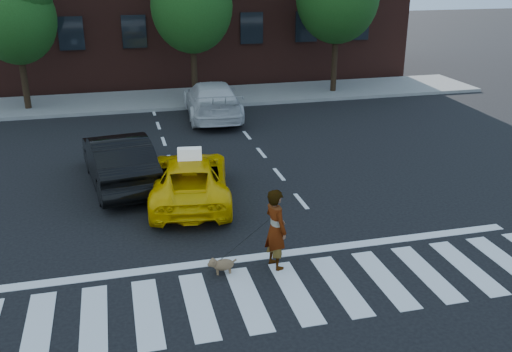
# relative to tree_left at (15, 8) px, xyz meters

# --- Properties ---
(ground) EXTENTS (120.00, 120.00, 0.00)m
(ground) POSITION_rel_tree_left_xyz_m (6.97, -17.00, -4.44)
(ground) COLOR black
(ground) RESTS_ON ground
(crosswalk) EXTENTS (13.00, 2.40, 0.01)m
(crosswalk) POSITION_rel_tree_left_xyz_m (6.97, -17.00, -4.43)
(crosswalk) COLOR silver
(crosswalk) RESTS_ON ground
(stop_line) EXTENTS (12.00, 0.30, 0.01)m
(stop_line) POSITION_rel_tree_left_xyz_m (6.97, -15.40, -4.43)
(stop_line) COLOR silver
(stop_line) RESTS_ON ground
(sidewalk_far) EXTENTS (30.00, 4.00, 0.15)m
(sidewalk_far) POSITION_rel_tree_left_xyz_m (6.97, 0.50, -4.37)
(sidewalk_far) COLOR slate
(sidewalk_far) RESTS_ON ground
(tree_left) EXTENTS (3.39, 3.38, 6.50)m
(tree_left) POSITION_rel_tree_left_xyz_m (0.00, 0.00, 0.00)
(tree_left) COLOR black
(tree_left) RESTS_ON ground
(taxi) EXTENTS (2.71, 4.83, 1.27)m
(taxi) POSITION_rel_tree_left_xyz_m (5.57, -11.70, -3.80)
(taxi) COLOR #F0BB05
(taxi) RESTS_ON ground
(black_sedan) EXTENTS (2.29, 4.95, 1.57)m
(black_sedan) POSITION_rel_tree_left_xyz_m (3.68, -10.00, -3.65)
(black_sedan) COLOR black
(black_sedan) RESTS_ON ground
(white_suv) EXTENTS (2.47, 5.46, 1.55)m
(white_suv) POSITION_rel_tree_left_xyz_m (7.75, -3.05, -3.66)
(white_suv) COLOR silver
(white_suv) RESTS_ON ground
(woman) EXTENTS (0.61, 0.77, 1.85)m
(woman) POSITION_rel_tree_left_xyz_m (6.86, -15.90, -3.52)
(woman) COLOR #999999
(woman) RESTS_ON ground
(dog) EXTENTS (0.64, 0.27, 0.37)m
(dog) POSITION_rel_tree_left_xyz_m (5.64, -15.89, -4.23)
(dog) COLOR #96784C
(dog) RESTS_ON ground
(taxi_sign) EXTENTS (0.68, 0.36, 0.32)m
(taxi_sign) POSITION_rel_tree_left_xyz_m (5.57, -11.90, -3.01)
(taxi_sign) COLOR white
(taxi_sign) RESTS_ON taxi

